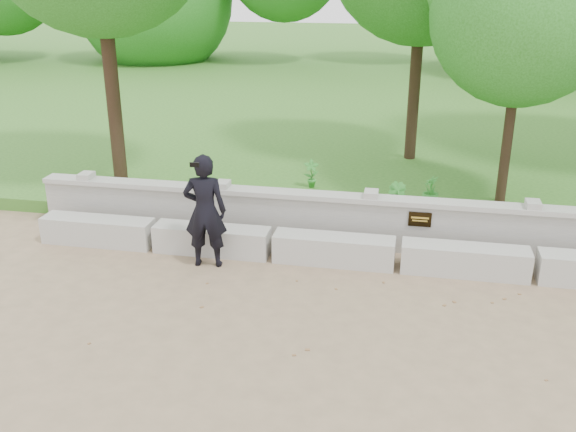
# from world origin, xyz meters

# --- Properties ---
(ground) EXTENTS (80.00, 80.00, 0.00)m
(ground) POSITION_xyz_m (0.00, 0.00, 0.00)
(ground) COLOR #947B5B
(ground) RESTS_ON ground
(lawn) EXTENTS (40.00, 22.00, 0.25)m
(lawn) POSITION_xyz_m (0.00, 14.00, 0.12)
(lawn) COLOR #2E5D1D
(lawn) RESTS_ON ground
(concrete_bench) EXTENTS (11.90, 0.45, 0.45)m
(concrete_bench) POSITION_xyz_m (0.00, 1.90, 0.22)
(concrete_bench) COLOR #B5B2AB
(concrete_bench) RESTS_ON ground
(parapet_wall) EXTENTS (12.50, 0.35, 0.90)m
(parapet_wall) POSITION_xyz_m (0.00, 2.60, 0.46)
(parapet_wall) COLOR #AAA7A1
(parapet_wall) RESTS_ON ground
(man_main) EXTENTS (0.71, 0.64, 1.80)m
(man_main) POSITION_xyz_m (-2.93, 1.45, 0.90)
(man_main) COLOR black
(man_main) RESTS_ON ground
(tree_near_right) EXTENTS (3.14, 3.14, 5.18)m
(tree_near_right) POSITION_xyz_m (1.79, 4.66, 3.86)
(tree_near_right) COLOR #382619
(tree_near_right) RESTS_ON lawn
(shrub_a) EXTENTS (0.35, 0.29, 0.57)m
(shrub_a) POSITION_xyz_m (-1.84, 4.81, 0.53)
(shrub_a) COLOR #358B2F
(shrub_a) RESTS_ON lawn
(shrub_b) EXTENTS (0.48, 0.47, 0.68)m
(shrub_b) POSITION_xyz_m (-0.09, 3.30, 0.59)
(shrub_b) COLOR #358B2F
(shrub_b) RESTS_ON lawn
(shrub_d) EXTENTS (0.35, 0.37, 0.55)m
(shrub_d) POSITION_xyz_m (0.49, 4.24, 0.52)
(shrub_d) COLOR #358B2F
(shrub_d) RESTS_ON lawn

